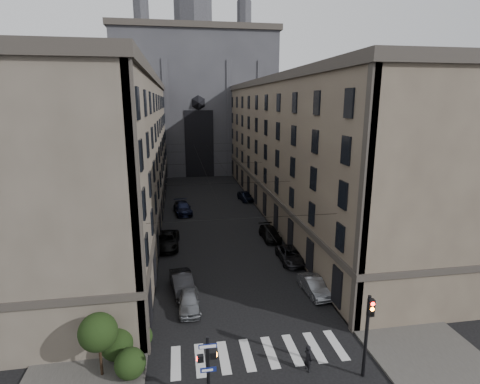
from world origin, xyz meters
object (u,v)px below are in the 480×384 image
car_right_midfar (270,234)px  car_right_far (245,196)px  car_left_midnear (182,283)px  pedestrian_signal_left (208,365)px  car_left_midfar (167,240)px  car_left_far (183,208)px  car_right_near (314,286)px  car_left_near (189,301)px  gothic_tower (195,92)px  traffic_light_right (368,327)px  pedestrian (308,358)px  car_right_midnear (291,255)px

car_right_midfar → car_right_far: 17.79m
car_left_midnear → car_right_midfar: size_ratio=1.01×
pedestrian_signal_left → car_left_midfar: bearing=96.7°
car_right_far → car_left_far: bearing=-159.1°
car_left_midfar → car_right_near: bearing=-43.4°
car_left_far → car_left_near: bearing=-96.7°
pedestrian_signal_left → car_right_near: 14.22m
gothic_tower → car_left_near: size_ratio=13.92×
gothic_tower → traffic_light_right: bearing=-85.6°
car_left_midnear → car_right_midfar: bearing=38.7°
car_left_near → car_left_midnear: (-0.46, 2.85, 0.08)m
traffic_light_right → car_right_near: (0.60, 9.83, -2.60)m
car_left_midfar → car_left_far: 12.97m
car_left_midnear → car_left_near: bearing=-88.8°
pedestrian_signal_left → car_left_midfar: pedestrian_signal_left is taller
gothic_tower → pedestrian: bearing=-88.0°
car_right_far → car_right_midnear: bearing=-97.1°
car_right_near → car_left_midnear: bearing=165.3°
gothic_tower → car_right_far: size_ratio=12.91×
car_right_midnear → car_right_midfar: 6.57m
car_right_far → car_left_midnear: bearing=-118.0°
gothic_tower → car_left_midnear: 63.57m
pedestrian_signal_left → car_right_midnear: 19.47m
gothic_tower → car_left_midnear: gothic_tower is taller
car_left_midnear → car_right_far: bearing=61.7°
gothic_tower → pedestrian_signal_left: (-3.51, -73.46, -15.48)m
car_left_midfar → car_left_far: car_left_far is taller
pedestrian_signal_left → car_right_midnear: pedestrian_signal_left is taller
car_right_far → pedestrian: (-3.44, -39.62, 0.08)m
car_left_far → car_right_midnear: size_ratio=1.14×
car_left_midnear → car_right_near: 11.07m
car_left_midfar → traffic_light_right: bearing=-60.3°
pedestrian → car_right_midnear: bearing=-31.7°
car_right_near → car_right_far: bearing=86.8°
car_right_midfar → car_left_far: bearing=127.5°
traffic_light_right → car_right_midfar: size_ratio=1.09×
car_right_midnear → car_right_far: 24.33m
car_right_near → gothic_tower: bearing=92.1°
car_left_near → car_left_far: 26.06m
car_left_near → car_right_far: size_ratio=0.93×
car_left_midnear → car_right_midfar: (10.35, 10.96, -0.10)m
car_right_midnear → pedestrian: size_ratio=2.87×
car_left_midfar → car_right_midfar: car_left_midfar is taller
car_left_near → car_left_far: size_ratio=0.75×
car_left_midnear → car_right_near: bearing=-19.1°
car_right_midfar → gothic_tower: bearing=95.0°
car_left_midfar → car_right_far: (12.20, 18.35, -0.04)m
car_right_near → pedestrian: 9.48m
car_right_midfar → car_left_near: bearing=-127.0°
traffic_light_right → car_left_far: (-9.80, 35.17, -2.48)m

